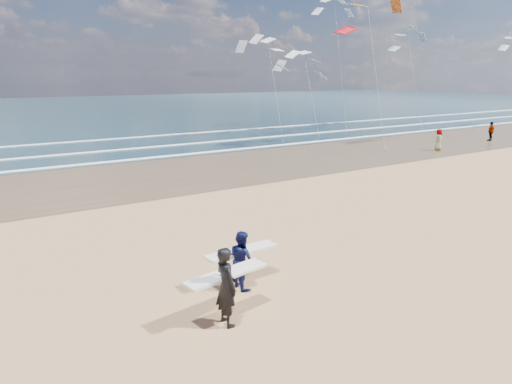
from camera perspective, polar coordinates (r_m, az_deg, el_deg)
wet_sand_strip at (r=36.23m, az=10.82°, el=5.08°), size 220.00×12.00×0.01m
ocean at (r=83.95m, az=-15.45°, el=10.05°), size 220.00×100.00×0.02m
foam_breakers at (r=44.06m, az=1.82°, el=7.03°), size 220.00×11.70×0.05m
surfer_near at (r=10.93m, az=-3.75°, el=-11.53°), size 2.25×1.13×1.94m
surfer_far at (r=12.75m, az=-1.77°, el=-8.34°), size 2.23×1.08×1.65m
beachgoer_0 at (r=38.43m, az=21.87°, el=6.08°), size 0.95×0.96×1.68m
beachgoer_1 at (r=46.04m, az=27.30°, el=6.75°), size 1.01×0.47×1.68m
kite_0 at (r=38.15m, az=14.36°, el=17.22°), size 7.02×4.87×13.41m
kite_1 at (r=42.87m, az=2.19°, el=14.17°), size 5.82×4.74×9.97m
kite_2 at (r=54.89m, az=18.98°, el=14.48°), size 5.66×4.72×11.85m
kite_5 at (r=52.33m, az=10.36°, el=16.71°), size 5.44×4.70×14.97m
kite_7 at (r=47.63m, az=6.58°, el=13.84°), size 6.42×4.81×9.18m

